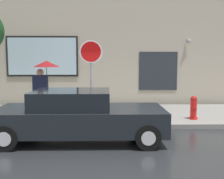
{
  "coord_description": "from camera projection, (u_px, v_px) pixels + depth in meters",
  "views": [
    {
      "loc": [
        0.46,
        -7.44,
        2.19
      ],
      "look_at": [
        0.66,
        1.8,
        1.2
      ],
      "focal_mm": 43.42,
      "sensor_mm": 36.0,
      "label": 1
    }
  ],
  "objects": [
    {
      "name": "ground_plane",
      "position": [
        90.0,
        139.0,
        7.62
      ],
      "size": [
        60.0,
        60.0,
        0.0
      ],
      "primitive_type": "plane",
      "color": "#282B2D"
    },
    {
      "name": "sidewalk",
      "position": [
        94.0,
        115.0,
        10.6
      ],
      "size": [
        20.0,
        4.0,
        0.15
      ],
      "primitive_type": "cube",
      "color": "gray",
      "rests_on": "ground"
    },
    {
      "name": "building_facade",
      "position": [
        96.0,
        33.0,
        12.71
      ],
      "size": [
        20.0,
        0.67,
        7.0
      ],
      "color": "#B2A893",
      "rests_on": "ground"
    },
    {
      "name": "parked_car",
      "position": [
        78.0,
        116.0,
        7.41
      ],
      "size": [
        4.57,
        1.95,
        1.39
      ],
      "color": "black",
      "rests_on": "ground"
    },
    {
      "name": "fire_hydrant",
      "position": [
        194.0,
        108.0,
        9.45
      ],
      "size": [
        0.3,
        0.44,
        0.82
      ],
      "color": "red",
      "rests_on": "sidewalk"
    },
    {
      "name": "pedestrian_with_umbrella",
      "position": [
        44.0,
        74.0,
        9.52
      ],
      "size": [
        0.96,
        0.94,
        2.04
      ],
      "color": "black",
      "rests_on": "sidewalk"
    },
    {
      "name": "stop_sign",
      "position": [
        91.0,
        64.0,
        8.92
      ],
      "size": [
        0.76,
        0.1,
        2.71
      ],
      "color": "gray",
      "rests_on": "sidewalk"
    }
  ]
}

